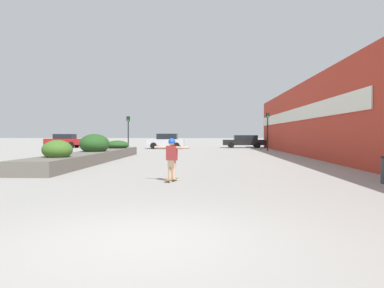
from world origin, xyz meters
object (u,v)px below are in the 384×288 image
at_px(skateboard, 172,179).
at_px(car_rightmost, 166,141).
at_px(car_leftmost, 64,141).
at_px(car_center_right, 358,140).
at_px(traffic_light_left, 128,127).
at_px(traffic_light_right, 268,125).
at_px(skateboarder, 172,154).
at_px(car_center_left, 244,141).

height_order(skateboard, car_rightmost, car_rightmost).
relative_size(car_leftmost, car_center_right, 0.97).
bearing_deg(skateboard, car_leftmost, 136.81).
distance_m(traffic_light_left, traffic_light_right, 12.94).
height_order(skateboarder, car_rightmost, car_rightmost).
distance_m(skateboard, car_rightmost, 27.54).
height_order(car_center_right, car_rightmost, car_center_right).
bearing_deg(skateboarder, car_center_right, 79.28).
distance_m(skateboard, traffic_light_right, 24.10).
distance_m(skateboard, car_leftmost, 33.40).
bearing_deg(car_center_left, skateboard, 170.45).
distance_m(car_leftmost, car_center_right, 32.52).
height_order(skateboard, skateboarder, skateboarder).
distance_m(car_leftmost, traffic_light_left, 11.47).
bearing_deg(traffic_light_right, car_center_left, 100.81).
xyz_separation_m(car_center_right, traffic_light_left, (-23.62, -6.88, 1.34)).
bearing_deg(car_rightmost, car_leftmost, 78.70).
distance_m(skateboarder, car_center_left, 31.05).
xyz_separation_m(car_leftmost, car_center_right, (32.52, -0.22, 0.04)).
xyz_separation_m(car_center_left, car_center_right, (12.13, -1.13, 0.11)).
bearing_deg(skateboard, car_center_right, 79.28).
height_order(skateboarder, car_center_right, car_center_right).
distance_m(skateboard, car_center_left, 31.06).
bearing_deg(skateboarder, car_leftmost, 136.81).
relative_size(skateboarder, traffic_light_left, 0.41).
bearing_deg(car_center_right, car_center_left, -95.34).
bearing_deg(car_leftmost, traffic_light_right, -106.93).
xyz_separation_m(skateboarder, traffic_light_right, (6.59, 23.06, 1.53)).
bearing_deg(car_rightmost, car_center_left, -68.75).
distance_m(skateboarder, traffic_light_right, 24.04).
distance_m(car_center_right, traffic_light_right, 12.56).
relative_size(car_center_right, traffic_light_left, 1.26).
height_order(skateboarder, car_center_left, car_center_left).
height_order(car_center_right, traffic_light_right, traffic_light_right).
xyz_separation_m(skateboarder, car_center_right, (17.28, 29.48, -0.01)).
xyz_separation_m(car_leftmost, car_center_left, (20.39, 0.91, -0.07)).
bearing_deg(traffic_light_right, traffic_light_left, -177.97).
distance_m(skateboarder, traffic_light_left, 23.51).
relative_size(skateboarder, car_center_right, 0.32).
height_order(skateboard, car_leftmost, car_leftmost).
bearing_deg(car_center_left, traffic_light_left, 124.91).
bearing_deg(skateboard, car_center_left, 100.11).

